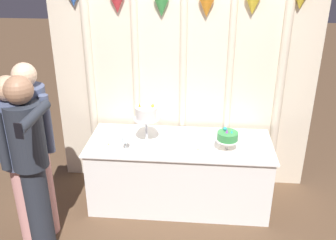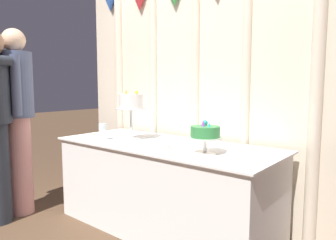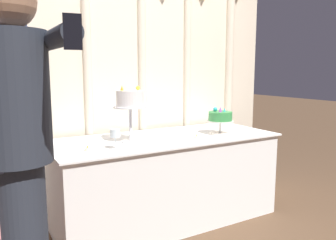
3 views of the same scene
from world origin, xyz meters
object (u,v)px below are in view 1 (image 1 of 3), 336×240
at_px(guest_girl_blue_dress, 30,159).
at_px(guest_man_pink_jacket, 20,158).
at_px(cake_display_nearleft, 146,115).
at_px(tealight_far_left, 109,146).
at_px(cake_table, 179,172).
at_px(cake_display_nearright, 227,137).
at_px(wine_glass, 125,140).
at_px(guest_man_dark_suit, 35,145).
at_px(tealight_near_left, 198,150).

distance_m(guest_girl_blue_dress, guest_man_pink_jacket, 0.14).
height_order(cake_display_nearleft, guest_man_pink_jacket, guest_man_pink_jacket).
xyz_separation_m(tealight_far_left, guest_man_pink_jacket, (-0.64, -0.65, 0.19)).
height_order(cake_table, tealight_far_left, tealight_far_left).
distance_m(cake_display_nearright, wine_glass, 1.04).
bearing_deg(cake_display_nearleft, cake_table, 7.25).
height_order(wine_glass, guest_man_dark_suit, guest_man_dark_suit).
xyz_separation_m(guest_girl_blue_dress, guest_man_pink_jacket, (-0.12, 0.06, -0.02)).
distance_m(cake_display_nearright, guest_man_pink_jacket, 1.99).
distance_m(cake_table, cake_display_nearright, 0.73).
relative_size(guest_man_dark_suit, guest_man_pink_jacket, 1.03).
bearing_deg(wine_glass, guest_man_dark_suit, -151.67).
distance_m(cake_display_nearleft, guest_man_pink_jacket, 1.28).
distance_m(wine_glass, tealight_far_left, 0.22).
height_order(tealight_far_left, guest_girl_blue_dress, guest_girl_blue_dress).
distance_m(cake_table, tealight_near_left, 0.47).
distance_m(cake_display_nearleft, guest_girl_blue_dress, 1.22).
bearing_deg(wine_glass, tealight_near_left, 2.69).
bearing_deg(cake_display_nearleft, tealight_near_left, -13.87).
bearing_deg(guest_man_pink_jacket, cake_table, 30.47).
relative_size(cake_display_nearright, guest_man_pink_jacket, 0.14).
xyz_separation_m(guest_man_dark_suit, guest_girl_blue_dress, (0.05, -0.24, -0.01)).
bearing_deg(guest_man_pink_jacket, wine_glass, 35.63).
bearing_deg(cake_display_nearright, guest_man_pink_jacket, -159.90).
xyz_separation_m(tealight_near_left, guest_man_pink_jacket, (-1.57, -0.63, 0.20)).
relative_size(tealight_near_left, guest_man_dark_suit, 0.02).
distance_m(wine_glass, guest_man_dark_suit, 0.87).
height_order(cake_display_nearright, tealight_far_left, cake_display_nearright).
distance_m(tealight_far_left, guest_man_dark_suit, 0.77).
bearing_deg(cake_table, tealight_near_left, -42.22).
distance_m(tealight_near_left, guest_man_pink_jacket, 1.70).
distance_m(cake_display_nearleft, wine_glass, 0.34).
relative_size(cake_table, guest_man_pink_jacket, 1.15).
bearing_deg(cake_table, guest_man_dark_suit, -154.44).
relative_size(tealight_near_left, guest_man_pink_jacket, 0.02).
bearing_deg(guest_girl_blue_dress, tealight_far_left, 53.77).
bearing_deg(cake_display_nearleft, guest_girl_blue_dress, -137.71).
relative_size(cake_table, guest_girl_blue_dress, 1.13).
bearing_deg(cake_display_nearleft, cake_display_nearright, -5.52).
xyz_separation_m(cake_display_nearright, tealight_near_left, (-0.29, -0.05, -0.14)).
xyz_separation_m(cake_display_nearleft, guest_man_pink_jacket, (-1.02, -0.76, -0.12)).
relative_size(cake_display_nearleft, guest_man_dark_suit, 0.26).
bearing_deg(guest_man_pink_jacket, guest_man_dark_suit, 69.09).
bearing_deg(cake_table, tealight_far_left, -167.70).
bearing_deg(guest_man_dark_suit, cake_display_nearright, 15.49).
height_order(wine_glass, tealight_near_left, wine_glass).
distance_m(tealight_near_left, guest_man_dark_suit, 1.58).
height_order(cake_display_nearright, guest_man_pink_jacket, guest_man_pink_jacket).
xyz_separation_m(cake_table, wine_glass, (-0.55, -0.21, 0.49)).
relative_size(cake_display_nearright, guest_girl_blue_dress, 0.14).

